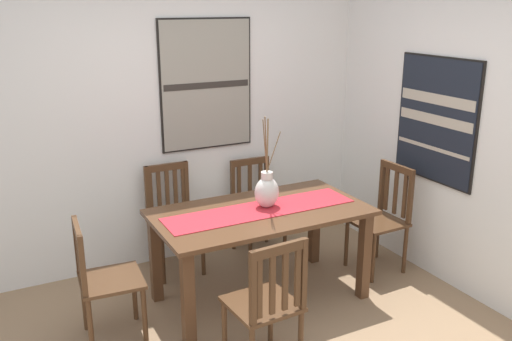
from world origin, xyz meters
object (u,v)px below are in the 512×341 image
at_px(centerpiece_vase, 267,191).
at_px(chair_4, 103,278).
at_px(chair_3, 267,303).
at_px(painting_on_back_wall, 206,85).
at_px(chair_0, 256,204).
at_px(chair_2, 173,216).
at_px(dining_table, 260,224).
at_px(painting_on_side_wall, 437,120).
at_px(chair_1, 382,217).

bearing_deg(centerpiece_vase, chair_4, -178.59).
distance_m(chair_3, painting_on_back_wall, 2.20).
height_order(chair_0, chair_2, chair_2).
bearing_deg(chair_3, dining_table, 64.78).
bearing_deg(centerpiece_vase, chair_3, -118.26).
bearing_deg(painting_on_side_wall, chair_3, -162.67).
height_order(chair_1, painting_on_side_wall, painting_on_side_wall).
relative_size(dining_table, painting_on_back_wall, 1.43).
distance_m(dining_table, chair_2, 0.94).
bearing_deg(chair_1, painting_on_back_wall, 138.29).
xyz_separation_m(dining_table, chair_2, (-0.43, 0.83, -0.14)).
xyz_separation_m(chair_1, chair_4, (-2.43, 0.02, -0.01)).
height_order(chair_2, painting_on_side_wall, painting_on_side_wall).
bearing_deg(painting_on_side_wall, dining_table, 171.50).
relative_size(chair_1, chair_3, 1.01).
bearing_deg(centerpiece_vase, painting_on_back_wall, 93.81).
height_order(centerpiece_vase, painting_on_back_wall, painting_on_back_wall).
distance_m(dining_table, centerpiece_vase, 0.27).
xyz_separation_m(dining_table, chair_4, (-1.23, -0.00, -0.17)).
distance_m(centerpiece_vase, painting_on_back_wall, 1.23).
height_order(chair_0, chair_1, chair_1).
bearing_deg(chair_1, chair_2, 152.54).
xyz_separation_m(painting_on_back_wall, painting_on_side_wall, (1.52, -1.27, -0.23)).
xyz_separation_m(dining_table, painting_on_side_wall, (1.52, -0.23, 0.72)).
bearing_deg(chair_0, centerpiece_vase, -111.94).
distance_m(chair_2, chair_3, 1.65).
height_order(dining_table, chair_1, chair_1).
distance_m(chair_1, painting_on_side_wall, 0.96).
distance_m(chair_0, chair_3, 1.81).
height_order(chair_2, painting_on_back_wall, painting_on_back_wall).
distance_m(centerpiece_vase, chair_2, 1.02).
relative_size(centerpiece_vase, painting_on_back_wall, 0.65).
xyz_separation_m(chair_3, chair_4, (-0.84, 0.82, -0.01)).
xyz_separation_m(chair_0, painting_on_back_wall, (-0.38, 0.23, 1.12)).
bearing_deg(chair_4, painting_on_back_wall, 40.29).
relative_size(chair_0, chair_3, 0.94).
relative_size(chair_0, painting_on_back_wall, 0.77).
height_order(centerpiece_vase, chair_0, centerpiece_vase).
distance_m(chair_2, painting_on_back_wall, 1.20).
distance_m(chair_0, painting_on_side_wall, 1.78).
bearing_deg(chair_3, chair_2, 91.56).
bearing_deg(painting_on_side_wall, centerpiece_vase, 169.88).
bearing_deg(chair_3, chair_0, 64.67).
xyz_separation_m(chair_3, painting_on_back_wall, (0.39, 1.87, 1.10)).
relative_size(centerpiece_vase, chair_1, 0.79).
bearing_deg(chair_1, chair_0, 134.41).
height_order(painting_on_back_wall, painting_on_side_wall, painting_on_back_wall).
xyz_separation_m(chair_0, chair_2, (-0.82, 0.02, 0.03)).
bearing_deg(dining_table, chair_1, -1.04).
distance_m(painting_on_back_wall, painting_on_side_wall, 1.99).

